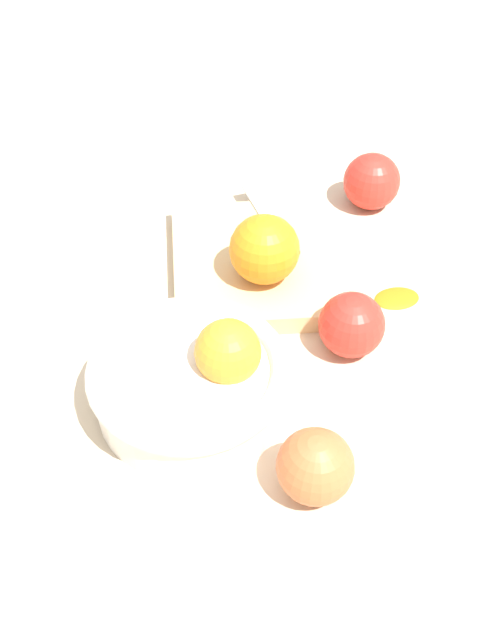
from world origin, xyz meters
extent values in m
plane|color=beige|center=(0.00, 0.00, 0.00)|extent=(2.40, 2.40, 0.00)
cylinder|color=white|center=(-0.12, 0.09, 0.03)|extent=(0.18, 0.18, 0.05)
torus|color=white|center=(-0.12, 0.09, 0.05)|extent=(0.19, 0.19, 0.02)
sphere|color=orange|center=(-0.11, 0.05, 0.07)|extent=(0.06, 0.06, 0.06)
cube|color=#DBB77F|center=(0.07, 0.01, 0.01)|extent=(0.21, 0.18, 0.02)
sphere|color=orange|center=(0.04, 0.00, 0.06)|extent=(0.08, 0.08, 0.08)
cube|color=silver|center=(0.16, -0.01, 0.02)|extent=(0.11, 0.05, 0.00)
cylinder|color=brown|center=(0.09, -0.03, 0.03)|extent=(0.05, 0.03, 0.01)
sphere|color=red|center=(0.19, -0.15, 0.04)|extent=(0.07, 0.07, 0.07)
sphere|color=#CC6638|center=(-0.22, -0.02, 0.03)|extent=(0.07, 0.07, 0.07)
sphere|color=red|center=(-0.05, -0.08, 0.03)|extent=(0.07, 0.07, 0.07)
ellipsoid|color=orange|center=(0.02, -0.15, 0.00)|extent=(0.05, 0.06, 0.01)
camera|label=1|loc=(-0.60, 0.07, 0.59)|focal=43.37mm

